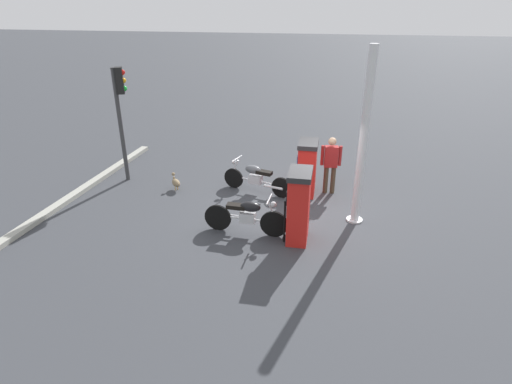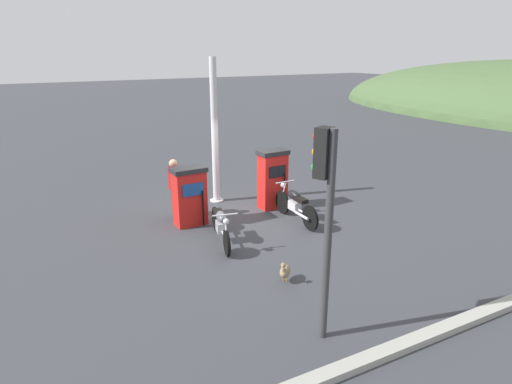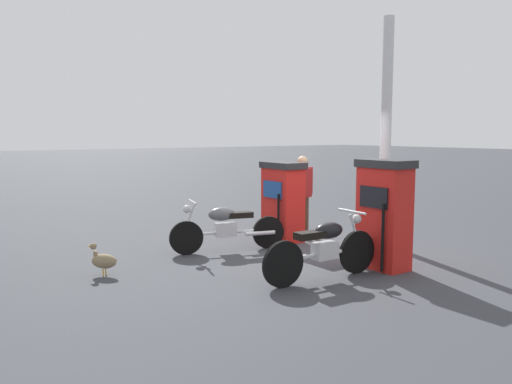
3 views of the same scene
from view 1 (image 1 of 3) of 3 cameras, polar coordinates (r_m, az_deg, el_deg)
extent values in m
plane|color=#383A3F|center=(10.73, 5.20, -2.88)|extent=(120.00, 120.00, 0.00)
cube|color=red|center=(11.56, 7.01, 3.01)|extent=(0.48, 0.79, 1.41)
cube|color=#1E478C|center=(11.47, 5.83, 4.54)|extent=(0.03, 0.55, 0.32)
cube|color=#262628|center=(11.30, 7.22, 6.60)|extent=(0.53, 0.87, 0.12)
cylinder|color=black|center=(11.45, 5.43, 1.70)|extent=(0.04, 0.04, 0.92)
cube|color=red|center=(9.24, 5.87, -2.31)|extent=(0.46, 0.76, 1.56)
cube|color=black|center=(9.11, 4.45, -0.27)|extent=(0.03, 0.53, 0.32)
cube|color=#262628|center=(8.89, 6.11, 2.51)|extent=(0.50, 0.84, 0.12)
cylinder|color=black|center=(9.18, 3.94, -4.11)|extent=(0.04, 0.04, 1.01)
cylinder|color=black|center=(12.01, -3.08, 1.91)|extent=(0.58, 0.22, 0.59)
cylinder|color=black|center=(11.41, 3.54, 0.60)|extent=(0.58, 0.22, 0.59)
cube|color=silver|center=(11.67, -0.08, 1.77)|extent=(0.40, 0.29, 0.24)
cylinder|color=silver|center=(11.67, 0.14, 1.50)|extent=(1.10, 0.35, 0.05)
ellipsoid|color=#595B60|center=(11.59, -0.39, 3.10)|extent=(0.52, 0.34, 0.24)
cube|color=black|center=(11.47, 1.13, 2.68)|extent=(0.48, 0.31, 0.10)
cylinder|color=silver|center=(11.88, -2.95, 3.21)|extent=(0.26, 0.11, 0.57)
cylinder|color=silver|center=(11.73, -2.64, 4.60)|extent=(0.19, 0.55, 0.04)
sphere|color=silver|center=(11.82, -3.05, 4.13)|extent=(0.17, 0.17, 0.14)
cylinder|color=silver|center=(11.37, 2.37, 0.65)|extent=(0.55, 0.22, 0.07)
cylinder|color=black|center=(9.53, 2.48, -4.43)|extent=(0.65, 0.09, 0.64)
cylinder|color=black|center=(9.84, -5.25, -3.51)|extent=(0.65, 0.09, 0.64)
cube|color=silver|center=(9.60, -1.17, -3.48)|extent=(0.37, 0.22, 0.24)
cylinder|color=silver|center=(9.64, -1.46, -3.71)|extent=(1.01, 0.10, 0.05)
ellipsoid|color=black|center=(9.45, -0.77, -2.04)|extent=(0.49, 0.24, 0.24)
cube|color=black|center=(9.55, -2.75, -1.98)|extent=(0.45, 0.22, 0.10)
cylinder|color=silver|center=(9.39, 2.27, -2.81)|extent=(0.26, 0.05, 0.57)
cylinder|color=silver|center=(9.26, 1.82, -1.00)|extent=(0.06, 0.56, 0.04)
sphere|color=silver|center=(9.30, 2.41, -1.73)|extent=(0.15, 0.15, 0.14)
cylinder|color=silver|center=(9.87, -3.94, -3.22)|extent=(0.55, 0.10, 0.07)
cylinder|color=#473828|center=(11.81, 9.55, 1.69)|extent=(0.14, 0.14, 0.79)
cylinder|color=#473828|center=(11.83, 10.52, 1.66)|extent=(0.14, 0.14, 0.79)
cube|color=maroon|center=(11.57, 10.29, 4.81)|extent=(0.38, 0.24, 0.59)
cylinder|color=maroon|center=(11.54, 9.11, 5.00)|extent=(0.10, 0.10, 0.56)
cylinder|color=maroon|center=(11.58, 11.48, 4.89)|extent=(0.10, 0.10, 0.56)
sphere|color=tan|center=(11.43, 10.45, 6.84)|extent=(0.24, 0.24, 0.22)
ellipsoid|color=#847051|center=(12.10, -10.93, 1.23)|extent=(0.41, 0.42, 0.22)
cylinder|color=#847051|center=(12.19, -11.19, 1.73)|extent=(0.09, 0.09, 0.15)
sphere|color=#847051|center=(12.16, -11.30, 2.43)|extent=(0.14, 0.14, 0.10)
cone|color=orange|center=(12.21, -11.41, 2.51)|extent=(0.08, 0.08, 0.04)
cone|color=#847051|center=(11.93, -10.63, 1.09)|extent=(0.11, 0.11, 0.08)
cylinder|color=orange|center=(12.15, -11.03, 0.50)|extent=(0.02, 0.02, 0.11)
cylinder|color=orange|center=(12.17, -10.70, 0.58)|extent=(0.02, 0.02, 0.11)
cylinder|color=#38383A|center=(12.72, -18.08, 8.54)|extent=(0.16, 0.16, 3.31)
cube|color=black|center=(12.42, -18.23, 14.33)|extent=(0.28, 0.30, 0.72)
sphere|color=red|center=(12.38, -17.90, 15.38)|extent=(0.20, 0.20, 0.15)
sphere|color=orange|center=(12.42, -17.76, 14.39)|extent=(0.20, 0.20, 0.15)
sphere|color=green|center=(12.45, -17.63, 13.40)|extent=(0.20, 0.20, 0.15)
cylinder|color=silver|center=(9.82, 14.55, 6.92)|extent=(0.20, 0.20, 4.17)
cylinder|color=silver|center=(10.62, 13.36, -3.71)|extent=(0.40, 0.40, 0.04)
cube|color=#9E9E93|center=(12.69, -23.23, -0.04)|extent=(0.72, 7.88, 0.12)
camera|label=2|loc=(17.91, -26.74, 20.36)|focal=30.22mm
camera|label=3|loc=(7.85, -50.14, -6.55)|focal=35.96mm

